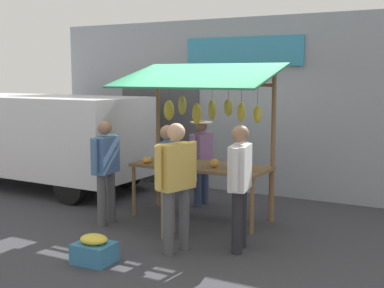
{
  "coord_description": "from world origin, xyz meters",
  "views": [
    {
      "loc": [
        -3.79,
        7.22,
        2.3
      ],
      "look_at": [
        0.0,
        0.3,
        1.25
      ],
      "focal_mm": 48.44,
      "sensor_mm": 36.0,
      "label": 1
    }
  ],
  "objects_px": {
    "market_stall": "(202,123)",
    "shopper_in_grey_tee": "(106,165)",
    "shopper_with_ponytail": "(240,179)",
    "produce_crate_near": "(94,250)",
    "vendor_with_sunhat": "(201,156)",
    "parked_van": "(37,133)",
    "shopper_with_shopping_bag": "(176,178)",
    "shopper_in_striped_shirt": "(168,173)"
  },
  "relations": [
    {
      "from": "market_stall",
      "to": "shopper_in_grey_tee",
      "type": "distance_m",
      "value": 1.65
    },
    {
      "from": "market_stall",
      "to": "shopper_with_ponytail",
      "type": "height_order",
      "value": "market_stall"
    },
    {
      "from": "shopper_with_ponytail",
      "to": "produce_crate_near",
      "type": "relative_size",
      "value": 3.39
    },
    {
      "from": "market_stall",
      "to": "vendor_with_sunhat",
      "type": "distance_m",
      "value": 1.04
    },
    {
      "from": "market_stall",
      "to": "parked_van",
      "type": "xyz_separation_m",
      "value": [
        4.12,
        -0.52,
        -0.42
      ]
    },
    {
      "from": "vendor_with_sunhat",
      "to": "shopper_in_grey_tee",
      "type": "relative_size",
      "value": 0.94
    },
    {
      "from": "market_stall",
      "to": "shopper_in_grey_tee",
      "type": "relative_size",
      "value": 1.55
    },
    {
      "from": "shopper_with_shopping_bag",
      "to": "shopper_in_grey_tee",
      "type": "bearing_deg",
      "value": 84.61
    },
    {
      "from": "vendor_with_sunhat",
      "to": "shopper_in_striped_shirt",
      "type": "bearing_deg",
      "value": 15.24
    },
    {
      "from": "market_stall",
      "to": "shopper_with_shopping_bag",
      "type": "bearing_deg",
      "value": 106.25
    },
    {
      "from": "vendor_with_sunhat",
      "to": "shopper_in_striped_shirt",
      "type": "distance_m",
      "value": 1.82
    },
    {
      "from": "market_stall",
      "to": "shopper_in_striped_shirt",
      "type": "distance_m",
      "value": 1.23
    },
    {
      "from": "shopper_with_shopping_bag",
      "to": "shopper_in_grey_tee",
      "type": "relative_size",
      "value": 1.05
    },
    {
      "from": "shopper_in_striped_shirt",
      "to": "shopper_with_shopping_bag",
      "type": "bearing_deg",
      "value": -156.96
    },
    {
      "from": "produce_crate_near",
      "to": "vendor_with_sunhat",
      "type": "bearing_deg",
      "value": -86.99
    },
    {
      "from": "shopper_with_shopping_bag",
      "to": "shopper_with_ponytail",
      "type": "xyz_separation_m",
      "value": [
        -0.69,
        -0.46,
        -0.02
      ]
    },
    {
      "from": "shopper_with_ponytail",
      "to": "market_stall",
      "type": "bearing_deg",
      "value": 33.7
    },
    {
      "from": "shopper_with_ponytail",
      "to": "parked_van",
      "type": "relative_size",
      "value": 0.37
    },
    {
      "from": "shopper_with_shopping_bag",
      "to": "shopper_with_ponytail",
      "type": "relative_size",
      "value": 1.02
    },
    {
      "from": "shopper_with_ponytail",
      "to": "shopper_in_grey_tee",
      "type": "bearing_deg",
      "value": 74.65
    },
    {
      "from": "shopper_in_striped_shirt",
      "to": "shopper_with_ponytail",
      "type": "xyz_separation_m",
      "value": [
        -1.16,
        0.1,
        0.04
      ]
    },
    {
      "from": "shopper_in_grey_tee",
      "to": "parked_van",
      "type": "height_order",
      "value": "parked_van"
    },
    {
      "from": "vendor_with_sunhat",
      "to": "parked_van",
      "type": "distance_m",
      "value": 3.74
    },
    {
      "from": "shopper_in_striped_shirt",
      "to": "shopper_in_grey_tee",
      "type": "height_order",
      "value": "shopper_in_grey_tee"
    },
    {
      "from": "market_stall",
      "to": "shopper_in_striped_shirt",
      "type": "relative_size",
      "value": 1.56
    },
    {
      "from": "shopper_in_grey_tee",
      "to": "produce_crate_near",
      "type": "bearing_deg",
      "value": -153.29
    },
    {
      "from": "shopper_with_shopping_bag",
      "to": "produce_crate_near",
      "type": "distance_m",
      "value": 1.36
    },
    {
      "from": "market_stall",
      "to": "produce_crate_near",
      "type": "height_order",
      "value": "market_stall"
    },
    {
      "from": "vendor_with_sunhat",
      "to": "shopper_with_shopping_bag",
      "type": "relative_size",
      "value": 0.9
    },
    {
      "from": "vendor_with_sunhat",
      "to": "shopper_with_shopping_bag",
      "type": "xyz_separation_m",
      "value": [
        -0.86,
        2.33,
        0.1
      ]
    },
    {
      "from": "market_stall",
      "to": "vendor_with_sunhat",
      "type": "height_order",
      "value": "market_stall"
    },
    {
      "from": "market_stall",
      "to": "shopper_in_grey_tee",
      "type": "xyz_separation_m",
      "value": [
        1.16,
        1.0,
        -0.61
      ]
    },
    {
      "from": "shopper_in_grey_tee",
      "to": "market_stall",
      "type": "bearing_deg",
      "value": -55.47
    },
    {
      "from": "shopper_with_ponytail",
      "to": "parked_van",
      "type": "xyz_separation_m",
      "value": [
        5.28,
        -1.68,
        0.16
      ]
    },
    {
      "from": "vendor_with_sunhat",
      "to": "shopper_in_grey_tee",
      "type": "bearing_deg",
      "value": -21.57
    },
    {
      "from": "shopper_with_shopping_bag",
      "to": "parked_van",
      "type": "xyz_separation_m",
      "value": [
        4.59,
        -2.14,
        0.13
      ]
    },
    {
      "from": "shopper_in_grey_tee",
      "to": "produce_crate_near",
      "type": "distance_m",
      "value": 1.89
    },
    {
      "from": "market_stall",
      "to": "shopper_in_striped_shirt",
      "type": "xyz_separation_m",
      "value": [
        -0.01,
        1.07,
        -0.62
      ]
    },
    {
      "from": "vendor_with_sunhat",
      "to": "parked_van",
      "type": "xyz_separation_m",
      "value": [
        3.73,
        0.2,
        0.23
      ]
    },
    {
      "from": "market_stall",
      "to": "produce_crate_near",
      "type": "xyz_separation_m",
      "value": [
        0.22,
        2.44,
        -1.38
      ]
    },
    {
      "from": "shopper_with_shopping_bag",
      "to": "parked_van",
      "type": "height_order",
      "value": "parked_van"
    },
    {
      "from": "market_stall",
      "to": "produce_crate_near",
      "type": "relative_size",
      "value": 5.09
    }
  ]
}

